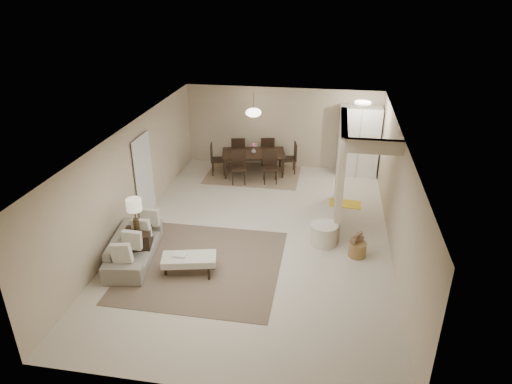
% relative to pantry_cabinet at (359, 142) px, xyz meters
% --- Properties ---
extents(floor, '(9.00, 9.00, 0.00)m').
position_rel_pantry_cabinet_xyz_m(floor, '(-2.35, -4.15, -1.05)').
color(floor, beige).
rests_on(floor, ground).
extents(ceiling, '(9.00, 9.00, 0.00)m').
position_rel_pantry_cabinet_xyz_m(ceiling, '(-2.35, -4.15, 1.45)').
color(ceiling, white).
rests_on(ceiling, back_wall).
extents(back_wall, '(6.00, 0.00, 6.00)m').
position_rel_pantry_cabinet_xyz_m(back_wall, '(-2.35, 0.35, 0.20)').
color(back_wall, '#C7B496').
rests_on(back_wall, floor).
extents(left_wall, '(0.00, 9.00, 9.00)m').
position_rel_pantry_cabinet_xyz_m(left_wall, '(-5.35, -4.15, 0.20)').
color(left_wall, '#C7B496').
rests_on(left_wall, floor).
extents(right_wall, '(0.00, 9.00, 9.00)m').
position_rel_pantry_cabinet_xyz_m(right_wall, '(0.65, -4.15, 0.20)').
color(right_wall, '#C7B496').
rests_on(right_wall, floor).
extents(partition, '(0.15, 2.50, 2.50)m').
position_rel_pantry_cabinet_xyz_m(partition, '(-0.55, -2.90, 0.20)').
color(partition, '#C7B496').
rests_on(partition, floor).
extents(doorway, '(0.04, 0.90, 2.04)m').
position_rel_pantry_cabinet_xyz_m(doorway, '(-5.32, -3.55, -0.03)').
color(doorway, black).
rests_on(doorway, floor).
extents(pantry_cabinet, '(1.20, 0.55, 2.10)m').
position_rel_pantry_cabinet_xyz_m(pantry_cabinet, '(0.00, 0.00, 0.00)').
color(pantry_cabinet, white).
rests_on(pantry_cabinet, floor).
extents(flush_light, '(0.44, 0.44, 0.05)m').
position_rel_pantry_cabinet_xyz_m(flush_light, '(-0.05, -0.95, 1.41)').
color(flush_light, white).
rests_on(flush_light, ceiling).
extents(living_rug, '(3.20, 3.20, 0.01)m').
position_rel_pantry_cabinet_xyz_m(living_rug, '(-3.29, -5.55, -1.04)').
color(living_rug, brown).
rests_on(living_rug, floor).
extents(sofa, '(2.13, 1.08, 0.60)m').
position_rel_pantry_cabinet_xyz_m(sofa, '(-4.80, -5.55, -0.75)').
color(sofa, gray).
rests_on(sofa, floor).
extents(ottoman_bench, '(1.17, 0.72, 0.39)m').
position_rel_pantry_cabinet_xyz_m(ottoman_bench, '(-3.49, -5.85, -0.74)').
color(ottoman_bench, beige).
rests_on(ottoman_bench, living_rug).
extents(side_table, '(0.66, 0.66, 0.60)m').
position_rel_pantry_cabinet_xyz_m(side_table, '(-4.75, -5.41, -0.75)').
color(side_table, black).
rests_on(side_table, floor).
extents(table_lamp, '(0.32, 0.32, 0.76)m').
position_rel_pantry_cabinet_xyz_m(table_lamp, '(-4.75, -5.41, 0.11)').
color(table_lamp, '#4A371F').
rests_on(table_lamp, side_table).
extents(round_pouf, '(0.62, 0.62, 0.48)m').
position_rel_pantry_cabinet_xyz_m(round_pouf, '(-0.83, -4.25, -0.81)').
color(round_pouf, beige).
rests_on(round_pouf, floor).
extents(wicker_basket, '(0.47, 0.47, 0.33)m').
position_rel_pantry_cabinet_xyz_m(wicker_basket, '(-0.09, -4.64, -0.89)').
color(wicker_basket, olive).
rests_on(wicker_basket, floor).
extents(dining_rug, '(2.80, 2.10, 0.01)m').
position_rel_pantry_cabinet_xyz_m(dining_rug, '(-3.10, -0.47, -1.04)').
color(dining_rug, '#856A52').
rests_on(dining_rug, floor).
extents(dining_table, '(2.08, 1.43, 0.67)m').
position_rel_pantry_cabinet_xyz_m(dining_table, '(-3.10, -0.47, -0.72)').
color(dining_table, black).
rests_on(dining_table, dining_rug).
extents(dining_chairs, '(2.62, 2.11, 0.96)m').
position_rel_pantry_cabinet_xyz_m(dining_chairs, '(-3.10, -0.47, -0.57)').
color(dining_chairs, black).
rests_on(dining_chairs, dining_rug).
extents(vase, '(0.15, 0.15, 0.15)m').
position_rel_pantry_cabinet_xyz_m(vase, '(-3.10, -0.47, -0.31)').
color(vase, silver).
rests_on(vase, dining_table).
extents(yellow_mat, '(0.86, 0.55, 0.01)m').
position_rel_pantry_cabinet_xyz_m(yellow_mat, '(-0.32, -2.13, -1.04)').
color(yellow_mat, yellow).
rests_on(yellow_mat, floor).
extents(pendant_light, '(0.46, 0.46, 0.71)m').
position_rel_pantry_cabinet_xyz_m(pendant_light, '(-3.10, -0.47, 0.87)').
color(pendant_light, '#4A371F').
rests_on(pendant_light, ceiling).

